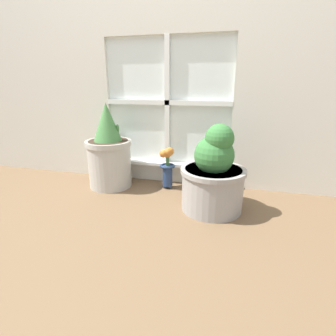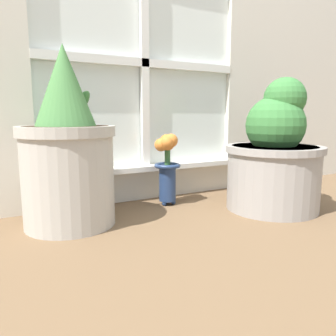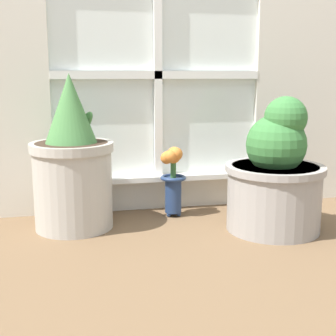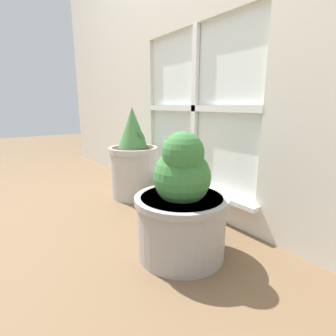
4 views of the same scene
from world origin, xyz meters
TOP-DOWN VIEW (x-y plane):
  - ground_plane at (0.00, 0.00)m, footprint 10.00×10.00m
  - potted_plant_left at (-0.40, 0.44)m, footprint 0.34×0.34m
  - potted_plant_right at (0.40, 0.24)m, footprint 0.40×0.40m
  - flower_vase at (0.04, 0.51)m, footprint 0.12×0.12m

SIDE VIEW (x-z plane):
  - ground_plane at x=0.00m, z-range 0.00..0.00m
  - flower_vase at x=0.04m, z-range 0.04..0.36m
  - potted_plant_right at x=0.40m, z-range -0.05..0.49m
  - potted_plant_left at x=-0.40m, z-range -0.05..0.58m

